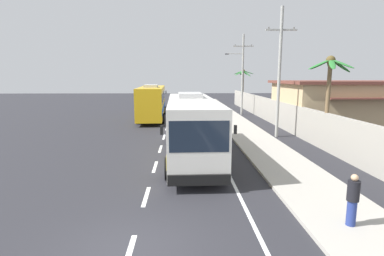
{
  "coord_description": "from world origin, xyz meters",
  "views": [
    {
      "loc": [
        1.43,
        -7.52,
        4.64
      ],
      "look_at": [
        2.01,
        9.76,
        1.7
      ],
      "focal_mm": 28.11,
      "sensor_mm": 36.0,
      "label": 1
    }
  ],
  "objects_px": {
    "coach_bus_foreground": "(191,124)",
    "roadside_building": "(352,105)",
    "utility_pole_far": "(242,72)",
    "pedestrian_near_kerb": "(353,199)",
    "motorcycle_beside_bus": "(205,122)",
    "palm_nearest": "(329,80)",
    "coach_bus_far_lane": "(152,101)",
    "utility_pole_mid": "(279,71)",
    "palm_second": "(243,79)"
  },
  "relations": [
    {
      "from": "coach_bus_far_lane",
      "to": "roadside_building",
      "type": "relative_size",
      "value": 0.95
    },
    {
      "from": "pedestrian_near_kerb",
      "to": "palm_second",
      "type": "height_order",
      "value": "palm_second"
    },
    {
      "from": "coach_bus_far_lane",
      "to": "motorcycle_beside_bus",
      "type": "height_order",
      "value": "coach_bus_far_lane"
    },
    {
      "from": "motorcycle_beside_bus",
      "to": "pedestrian_near_kerb",
      "type": "distance_m",
      "value": 18.18
    },
    {
      "from": "pedestrian_near_kerb",
      "to": "utility_pole_mid",
      "type": "bearing_deg",
      "value": 93.2
    },
    {
      "from": "utility_pole_mid",
      "to": "roadside_building",
      "type": "height_order",
      "value": "utility_pole_mid"
    },
    {
      "from": "coach_bus_far_lane",
      "to": "pedestrian_near_kerb",
      "type": "xyz_separation_m",
      "value": [
        8.5,
        -25.19,
        -1.01
      ]
    },
    {
      "from": "roadside_building",
      "to": "coach_bus_foreground",
      "type": "bearing_deg",
      "value": -148.35
    },
    {
      "from": "utility_pole_mid",
      "to": "utility_pole_far",
      "type": "distance_m",
      "value": 14.05
    },
    {
      "from": "utility_pole_mid",
      "to": "roadside_building",
      "type": "distance_m",
      "value": 9.0
    },
    {
      "from": "coach_bus_far_lane",
      "to": "palm_nearest",
      "type": "distance_m",
      "value": 19.68
    },
    {
      "from": "motorcycle_beside_bus",
      "to": "palm_second",
      "type": "xyz_separation_m",
      "value": [
        7.38,
        20.36,
        3.62
      ]
    },
    {
      "from": "utility_pole_mid",
      "to": "palm_second",
      "type": "distance_m",
      "value": 23.84
    },
    {
      "from": "pedestrian_near_kerb",
      "to": "roadside_building",
      "type": "distance_m",
      "value": 20.58
    },
    {
      "from": "coach_bus_foreground",
      "to": "roadside_building",
      "type": "distance_m",
      "value": 17.26
    },
    {
      "from": "pedestrian_near_kerb",
      "to": "motorcycle_beside_bus",
      "type": "bearing_deg",
      "value": 111.82
    },
    {
      "from": "utility_pole_far",
      "to": "motorcycle_beside_bus",
      "type": "bearing_deg",
      "value": -116.31
    },
    {
      "from": "palm_nearest",
      "to": "motorcycle_beside_bus",
      "type": "bearing_deg",
      "value": 132.76
    },
    {
      "from": "utility_pole_far",
      "to": "palm_second",
      "type": "relative_size",
      "value": 1.66
    },
    {
      "from": "coach_bus_foreground",
      "to": "palm_nearest",
      "type": "xyz_separation_m",
      "value": [
        8.66,
        1.35,
        2.54
      ]
    },
    {
      "from": "utility_pole_far",
      "to": "utility_pole_mid",
      "type": "bearing_deg",
      "value": -89.7
    },
    {
      "from": "coach_bus_foreground",
      "to": "utility_pole_mid",
      "type": "xyz_separation_m",
      "value": [
        6.88,
        5.67,
        3.17
      ]
    },
    {
      "from": "coach_bus_far_lane",
      "to": "palm_nearest",
      "type": "height_order",
      "value": "palm_nearest"
    },
    {
      "from": "utility_pole_mid",
      "to": "palm_second",
      "type": "bearing_deg",
      "value": 85.12
    },
    {
      "from": "pedestrian_near_kerb",
      "to": "roadside_building",
      "type": "xyz_separation_m",
      "value": [
        10.06,
        17.91,
        1.18
      ]
    },
    {
      "from": "utility_pole_far",
      "to": "roadside_building",
      "type": "bearing_deg",
      "value": -53.52
    },
    {
      "from": "utility_pole_mid",
      "to": "roadside_building",
      "type": "relative_size",
      "value": 0.75
    },
    {
      "from": "pedestrian_near_kerb",
      "to": "palm_second",
      "type": "distance_m",
      "value": 38.65
    },
    {
      "from": "pedestrian_near_kerb",
      "to": "utility_pole_far",
      "type": "relative_size",
      "value": 0.17
    },
    {
      "from": "palm_second",
      "to": "coach_bus_foreground",
      "type": "bearing_deg",
      "value": -106.85
    },
    {
      "from": "coach_bus_foreground",
      "to": "palm_second",
      "type": "xyz_separation_m",
      "value": [
        8.91,
        29.41,
        2.37
      ]
    },
    {
      "from": "motorcycle_beside_bus",
      "to": "coach_bus_far_lane",
      "type": "bearing_deg",
      "value": 126.55
    },
    {
      "from": "pedestrian_near_kerb",
      "to": "palm_nearest",
      "type": "bearing_deg",
      "value": 80.45
    },
    {
      "from": "roadside_building",
      "to": "motorcycle_beside_bus",
      "type": "bearing_deg",
      "value": -179.99
    },
    {
      "from": "coach_bus_foreground",
      "to": "roadside_building",
      "type": "height_order",
      "value": "roadside_building"
    },
    {
      "from": "coach_bus_foreground",
      "to": "coach_bus_far_lane",
      "type": "height_order",
      "value": "coach_bus_far_lane"
    },
    {
      "from": "utility_pole_far",
      "to": "palm_nearest",
      "type": "relative_size",
      "value": 1.63
    },
    {
      "from": "pedestrian_near_kerb",
      "to": "utility_pole_mid",
      "type": "height_order",
      "value": "utility_pole_mid"
    },
    {
      "from": "utility_pole_far",
      "to": "coach_bus_foreground",
      "type": "bearing_deg",
      "value": -109.05
    },
    {
      "from": "pedestrian_near_kerb",
      "to": "palm_second",
      "type": "relative_size",
      "value": 0.28
    },
    {
      "from": "coach_bus_far_lane",
      "to": "utility_pole_mid",
      "type": "height_order",
      "value": "utility_pole_mid"
    },
    {
      "from": "coach_bus_foreground",
      "to": "palm_second",
      "type": "height_order",
      "value": "palm_second"
    },
    {
      "from": "palm_nearest",
      "to": "palm_second",
      "type": "distance_m",
      "value": 28.07
    },
    {
      "from": "pedestrian_near_kerb",
      "to": "utility_pole_far",
      "type": "bearing_deg",
      "value": 97.65
    },
    {
      "from": "motorcycle_beside_bus",
      "to": "utility_pole_mid",
      "type": "height_order",
      "value": "utility_pole_mid"
    },
    {
      "from": "pedestrian_near_kerb",
      "to": "palm_nearest",
      "type": "relative_size",
      "value": 0.27
    },
    {
      "from": "utility_pole_far",
      "to": "roadside_building",
      "type": "distance_m",
      "value": 13.6
    },
    {
      "from": "coach_bus_foreground",
      "to": "utility_pole_far",
      "type": "relative_size",
      "value": 1.21
    },
    {
      "from": "motorcycle_beside_bus",
      "to": "palm_second",
      "type": "bearing_deg",
      "value": 70.08
    },
    {
      "from": "coach_bus_foreground",
      "to": "pedestrian_near_kerb",
      "type": "relative_size",
      "value": 7.23
    }
  ]
}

